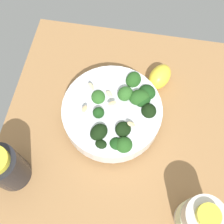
{
  "coord_description": "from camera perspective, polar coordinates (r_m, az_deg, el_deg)",
  "views": [
    {
      "loc": [
        1.24,
        21.51,
        60.06
      ],
      "look_at": [
        5.47,
        -3.55,
        4.0
      ],
      "focal_mm": 44.93,
      "sensor_mm": 36.0,
      "label": 1
    }
  ],
  "objects": [
    {
      "name": "bottle_short",
      "position": [
        0.59,
        -20.87,
        -10.56
      ],
      "size": [
        7.28,
        7.28,
        12.27
      ],
      "color": "black",
      "rests_on": "ground_plane"
    },
    {
      "name": "bowl_of_broccoli",
      "position": [
        0.62,
        0.44,
        -0.06
      ],
      "size": [
        21.72,
        21.72,
        9.03
      ],
      "color": "white",
      "rests_on": "ground_plane"
    },
    {
      "name": "lemon_wedge",
      "position": [
        0.68,
        9.66,
        7.07
      ],
      "size": [
        7.21,
        8.25,
        5.18
      ],
      "primitive_type": "ellipsoid",
      "rotation": [
        0.0,
        0.0,
        1.12
      ],
      "color": "yellow",
      "rests_on": "ground_plane"
    },
    {
      "name": "bottle_tall",
      "position": [
        0.57,
        17.21,
        -19.92
      ],
      "size": [
        7.41,
        7.41,
        11.51
      ],
      "color": "beige",
      "rests_on": "ground_plane"
    },
    {
      "name": "ground_plane",
      "position": [
        0.66,
        4.19,
        -5.79
      ],
      "size": [
        60.11,
        60.11,
        4.85
      ],
      "primitive_type": "cube",
      "color": "#996D42"
    }
  ]
}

